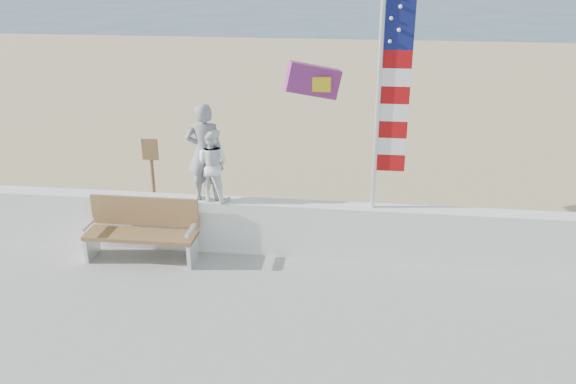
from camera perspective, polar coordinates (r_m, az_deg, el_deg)
name	(u,v)px	position (r m, az deg, el deg)	size (l,w,h in m)	color
ground	(258,329)	(8.68, -2.84, -12.69)	(220.00, 220.00, 0.00)	#324964
sand	(313,140)	(16.81, 2.35, 4.92)	(90.00, 40.00, 0.08)	tan
seawall	(277,227)	(10.08, -0.99, -3.33)	(30.00, 0.35, 0.90)	white
adult	(205,152)	(9.85, -7.80, 3.69)	(0.59, 0.39, 1.61)	gray
child	(212,165)	(9.88, -7.12, 2.56)	(0.59, 0.46, 1.21)	white
bench	(142,229)	(10.17, -13.48, -3.39)	(1.80, 0.57, 1.00)	brown
flag	(387,88)	(9.25, 9.28, 9.54)	(0.50, 0.08, 3.50)	silver
parafoil_kite	(314,81)	(11.45, 2.46, 10.36)	(1.09, 0.58, 0.73)	red
sign	(152,168)	(12.15, -12.63, 2.19)	(0.32, 0.07, 1.46)	brown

